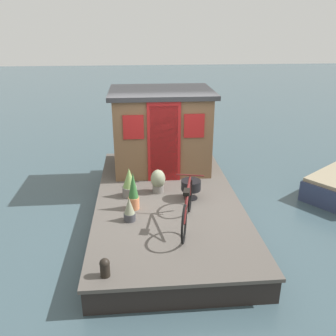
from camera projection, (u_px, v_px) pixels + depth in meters
name	position (u px, v px, depth m)	size (l,w,h in m)	color
ground_plane	(167.00, 217.00, 7.60)	(60.00, 60.00, 0.00)	#384C54
houseboat_deck	(167.00, 206.00, 7.51)	(5.46, 2.85, 0.48)	#4C4742
houseboat_cabin	(161.00, 130.00, 8.57)	(1.81, 2.36, 1.89)	brown
bicycle	(187.00, 206.00, 6.24)	(1.67, 0.56, 0.77)	black
potted_plant_fern	(158.00, 181.00, 7.51)	(0.30, 0.30, 0.50)	slate
potted_plant_rosemary	(133.00, 192.00, 6.79)	(0.21, 0.21, 0.74)	#C6754C
potted_plant_sage	(129.00, 210.00, 6.43)	(0.21, 0.21, 0.45)	#38383D
potted_plant_ivy	(129.00, 183.00, 7.32)	(0.29, 0.29, 0.61)	slate
charcoal_grill	(191.00, 186.00, 7.23)	(0.39, 0.39, 0.39)	black
mooring_bollard	(105.00, 267.00, 5.02)	(0.15, 0.15, 0.28)	black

